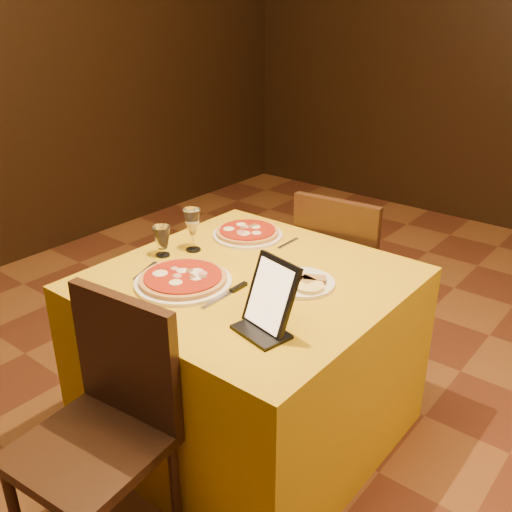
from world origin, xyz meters
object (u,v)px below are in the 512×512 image
Objects in this scene: main_table at (250,358)px; chair_main_far at (348,275)px; chair_main_near at (89,449)px; pizza_far at (247,233)px; water_glass at (162,241)px; tablet at (271,295)px; pizza_near at (183,280)px; wine_glass at (193,230)px.

main_table is 1.21× the size of chair_main_far.
chair_main_near is 1.17m from pizza_far.
water_glass is 0.53× the size of tablet.
chair_main_far is 2.47× the size of pizza_near.
pizza_near is at bearing -52.32° from wine_glass.
chair_main_near is 3.73× the size of tablet.
pizza_near and pizza_far have the same top height.
chair_main_near reaches higher than main_table.
pizza_near is 2.84× the size of water_glass.
chair_main_far reaches higher than pizza_far.
pizza_near is 1.17× the size of pizza_far.
wine_glass is (-0.35, 0.83, 0.39)m from chair_main_near.
main_table is at bearing 52.15° from pizza_near.
water_glass is at bearing -169.65° from main_table.
wine_glass is at bearing 58.73° from chair_main_far.
tablet is (0.70, -0.17, 0.06)m from water_glass.
tablet reaches higher than water_glass.
wine_glass is (-0.19, 0.25, 0.08)m from pizza_near.
main_table is 0.79m from chair_main_far.
tablet is (0.64, -0.29, 0.03)m from wine_glass.
wine_glass is at bearing 167.69° from tablet.
chair_main_far is 7.00× the size of water_glass.
pizza_near is (-0.16, -0.99, 0.31)m from chair_main_far.
chair_main_near is at bearing -76.32° from pizza_far.
wine_glass reaches higher than chair_main_far.
water_glass is at bearing 58.54° from chair_main_far.
pizza_far is at bearing 97.71° from chair_main_near.
pizza_near is at bearing 99.05° from chair_main_near.
chair_main_near is 0.98m from wine_glass.
chair_main_near is 0.68m from pizza_near.
wine_glass is (-0.35, 0.05, 0.47)m from main_table.
main_table is at bearing 84.03° from chair_main_near.
water_glass is (-0.41, -0.86, 0.36)m from chair_main_far.
water_glass is (-0.25, 0.13, 0.05)m from pizza_near.
wine_glass is 0.78× the size of tablet.
water_glass reaches higher than pizza_far.
main_table is at bearing -7.43° from wine_glass.
tablet is at bearing -13.43° from water_glass.
main_table is 8.46× the size of water_glass.
tablet is at bearing -5.02° from pizza_near.
main_table is 0.57m from pizza_far.
tablet reaches higher than pizza_near.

